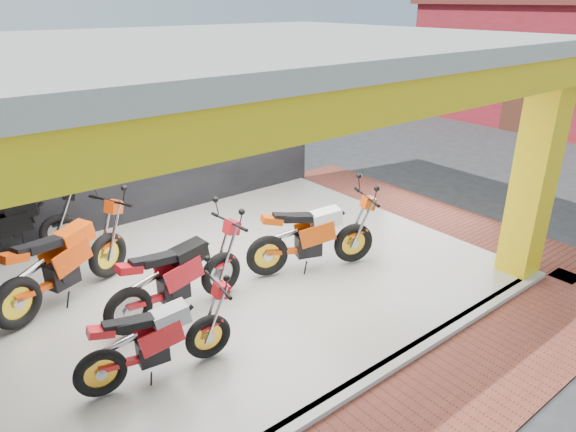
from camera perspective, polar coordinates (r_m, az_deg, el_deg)
name	(u,v)px	position (r m, az deg, el deg)	size (l,w,h in m)	color
ground	(313,341)	(6.99, 2.77, -13.66)	(80.00, 80.00, 0.00)	#2D2D30
showroom_floor	(231,278)	(8.31, -6.40, -6.87)	(8.00, 6.00, 0.10)	silver
showroom_ceiling	(219,45)	(7.24, -7.69, 18.30)	(8.40, 6.40, 0.20)	beige
back_wall	(138,137)	(10.29, -16.30, 8.47)	(8.20, 0.20, 3.50)	black
corner_column	(535,173)	(8.59, 25.78, 4.32)	(0.50, 0.50, 3.50)	yellow
header_beam_front	(390,100)	(4.99, 11.29, 12.55)	(8.40, 0.30, 0.40)	yellow
header_beam_right	(410,51)	(9.95, 13.43, 17.39)	(0.30, 6.40, 0.40)	yellow
floor_kerb	(370,379)	(6.40, 9.10, -17.41)	(8.00, 0.20, 0.10)	silver
paver_front	(424,420)	(6.08, 14.84, -21.07)	(9.00, 1.40, 0.03)	brown
paver_right	(420,209)	(11.33, 14.46, 0.72)	(1.40, 7.00, 0.03)	brown
moto_hero	(354,225)	(8.38, 7.38, -0.96)	(2.27, 0.84, 1.39)	#E34A09
moto_row_a	(207,317)	(6.26, -9.01, -11.01)	(1.95, 0.72, 1.19)	red
moto_row_b	(220,254)	(7.46, -7.58, -4.20)	(2.24, 0.83, 1.37)	red
moto_row_c	(105,235)	(8.35, -19.69, -1.97)	(2.41, 0.89, 1.47)	#DC4109
moto_row_d	(58,215)	(9.50, -24.23, 0.12)	(2.30, 0.85, 1.41)	black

